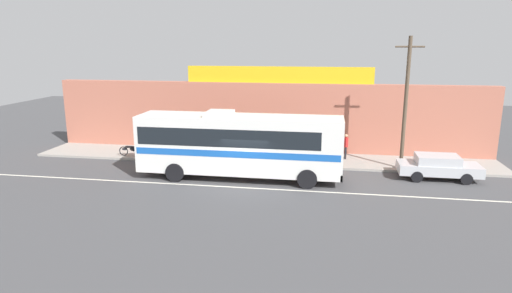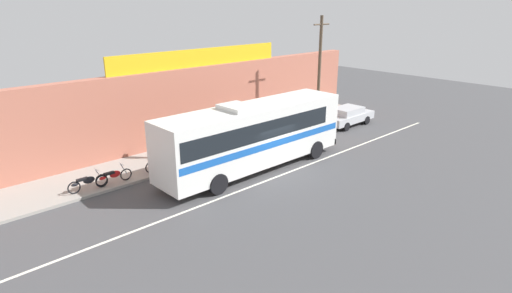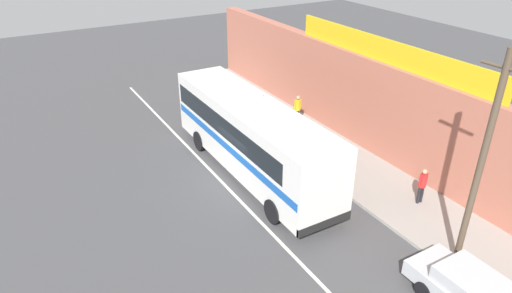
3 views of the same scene
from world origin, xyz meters
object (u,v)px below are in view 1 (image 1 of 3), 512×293
pedestrian_far_right (207,138)px  motorcycle_blue (132,150)px  utility_pole (406,102)px  intercity_bus (238,142)px  parked_car (438,166)px  motorcycle_green (189,153)px  motorcycle_purple (149,151)px  pedestrian_near_shop (346,145)px

pedestrian_far_right → motorcycle_blue: bearing=-159.0°
utility_pole → motorcycle_blue: 17.44m
intercity_bus → motorcycle_blue: size_ratio=5.81×
utility_pole → pedestrian_far_right: size_ratio=4.53×
pedestrian_far_right → utility_pole: bearing=-8.3°
utility_pole → parked_car: bearing=-39.0°
parked_car → motorcycle_green: (-14.90, 1.37, -0.17)m
parked_car → motorcycle_purple: bearing=175.6°
utility_pole → motorcycle_blue: utility_pole is taller
motorcycle_green → pedestrian_far_right: 2.08m
intercity_bus → pedestrian_near_shop: 7.79m
pedestrian_near_shop → parked_car: bearing=-32.2°
motorcycle_green → pedestrian_near_shop: size_ratio=1.21×
pedestrian_near_shop → intercity_bus: bearing=-141.5°
parked_car → intercity_bus: bearing=-171.4°
motorcycle_blue → pedestrian_far_right: 4.95m
pedestrian_near_shop → pedestrian_far_right: pedestrian_far_right is taller
utility_pole → motorcycle_blue: (-17.07, 0.06, -3.56)m
intercity_bus → motorcycle_green: 5.14m
motorcycle_blue → pedestrian_far_right: size_ratio=1.14×
motorcycle_purple → pedestrian_far_right: 3.90m
intercity_bus → pedestrian_far_right: bearing=123.0°
pedestrian_near_shop → pedestrian_far_right: (-9.27, 0.13, 0.05)m
utility_pole → motorcycle_blue: bearing=179.8°
intercity_bus → parked_car: bearing=8.6°
motorcycle_green → motorcycle_purple: same height
intercity_bus → pedestrian_far_right: intercity_bus is taller
parked_car → motorcycle_purple: 17.65m
motorcycle_purple → pedestrian_far_right: bearing=29.8°
parked_car → utility_pole: utility_pole is taller
parked_car → motorcycle_blue: size_ratio=2.26×
parked_car → motorcycle_blue: (-18.85, 1.50, -0.17)m
motorcycle_green → pedestrian_near_shop: (9.91, 1.76, 0.51)m
utility_pole → motorcycle_purple: (-15.82, -0.09, -3.56)m
intercity_bus → motorcycle_purple: intercity_bus is taller
intercity_bus → motorcycle_green: size_ratio=5.75×
pedestrian_near_shop → pedestrian_far_right: 9.27m
motorcycle_green → pedestrian_near_shop: 10.08m
pedestrian_near_shop → motorcycle_purple: bearing=-171.9°
motorcycle_blue → motorcycle_purple: size_ratio=1.03×
utility_pole → pedestrian_near_shop: bearing=152.1°
motorcycle_purple → pedestrian_far_right: size_ratio=1.11×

